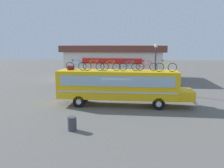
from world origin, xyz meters
TOP-DOWN VIEW (x-y plane):
  - ground_plane at (0.00, 0.00)m, footprint 120.00×120.00m
  - bus at (0.21, -0.00)m, footprint 11.44×2.41m
  - luggage_bag_1 at (-4.11, 0.22)m, footprint 0.53×0.33m
  - rooftop_bicycle_1 at (-3.52, -0.19)m, footprint 1.78×0.44m
  - rooftop_bicycle_2 at (-1.99, -0.32)m, footprint 1.81×0.44m
  - rooftop_bicycle_3 at (-0.57, -0.27)m, footprint 1.69×0.44m
  - rooftop_bicycle_4 at (0.99, -0.05)m, footprint 1.70×0.44m
  - rooftop_bicycle_5 at (2.43, 0.19)m, footprint 1.76×0.44m
  - rooftop_bicycle_6 at (3.95, -0.36)m, footprint 1.73×0.44m
  - roadside_building at (-1.85, 16.03)m, footprint 14.50×9.35m
  - trash_bin at (-2.19, -6.28)m, footprint 0.54×0.54m
  - street_lamp at (3.52, 5.63)m, footprint 0.37×0.37m

SIDE VIEW (x-z plane):
  - ground_plane at x=0.00m, z-range 0.00..0.00m
  - trash_bin at x=-2.19m, z-range 0.00..0.85m
  - bus at x=0.21m, z-range 0.29..3.30m
  - roadside_building at x=-1.85m, z-range 0.06..5.08m
  - luggage_bag_1 at x=-4.11m, z-range 3.01..3.37m
  - street_lamp at x=3.52m, z-range 0.76..5.98m
  - rooftop_bicycle_5 at x=2.43m, z-range 2.94..3.82m
  - rooftop_bicycle_4 at x=0.99m, z-range 2.94..3.83m
  - rooftop_bicycle_3 at x=-0.57m, z-range 2.94..3.85m
  - rooftop_bicycle_1 at x=-3.52m, z-range 2.93..3.86m
  - rooftop_bicycle_6 at x=3.95m, z-range 2.93..3.88m
  - rooftop_bicycle_2 at x=-1.99m, z-range 2.93..3.89m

